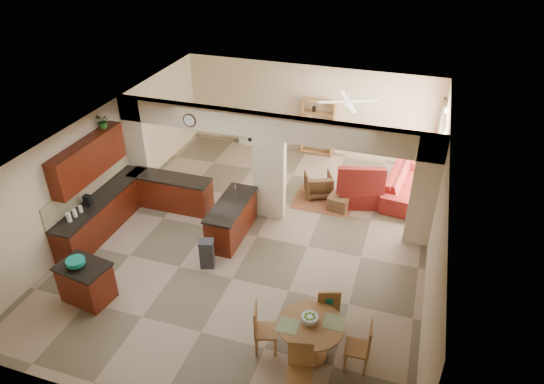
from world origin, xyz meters
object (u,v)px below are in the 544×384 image
(kitchen_island, at_px, (86,282))
(dining_table, at_px, (311,335))
(sofa, at_px, (407,184))
(armchair, at_px, (319,184))

(kitchen_island, relative_size, dining_table, 0.93)
(dining_table, xyz_separation_m, sofa, (1.20, 6.17, -0.16))
(dining_table, bearing_deg, sofa, 79.03)
(sofa, distance_m, armchair, 2.43)
(kitchen_island, relative_size, armchair, 1.52)
(sofa, bearing_deg, armchair, 113.84)
(kitchen_island, distance_m, sofa, 8.50)
(kitchen_island, xyz_separation_m, armchair, (3.56, 5.42, -0.11))
(armchair, bearing_deg, sofa, 172.80)
(kitchen_island, distance_m, dining_table, 4.69)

